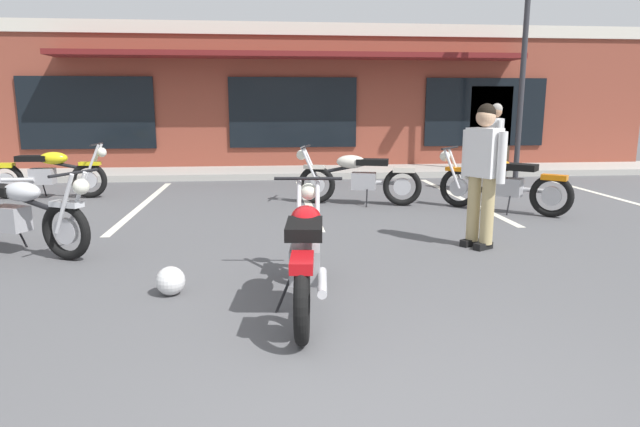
{
  "coord_description": "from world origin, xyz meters",
  "views": [
    {
      "loc": [
        -0.72,
        -2.26,
        1.68
      ],
      "look_at": [
        -0.16,
        3.31,
        0.55
      ],
      "focal_mm": 30.82,
      "sensor_mm": 36.0,
      "label": 1
    }
  ],
  "objects_px": {
    "person_in_black_shirt": "(483,167)",
    "helmet_on_pavement": "(171,281)",
    "motorcycle_foreground_classic": "(306,252)",
    "motorcycle_black_cruiser": "(358,177)",
    "motorcycle_green_cafe_racer": "(48,173)",
    "person_in_shorts_foreground": "(494,142)",
    "motorcycle_red_sportbike": "(16,214)",
    "motorcycle_silver_naked": "(502,182)",
    "parking_lot_lamp_post": "(528,26)"
  },
  "relations": [
    {
      "from": "motorcycle_silver_naked",
      "to": "motorcycle_green_cafe_racer",
      "type": "distance_m",
      "value": 7.78
    },
    {
      "from": "motorcycle_silver_naked",
      "to": "person_in_shorts_foreground",
      "type": "xyz_separation_m",
      "value": [
        0.64,
        1.88,
        0.49
      ]
    },
    {
      "from": "person_in_shorts_foreground",
      "to": "helmet_on_pavement",
      "type": "xyz_separation_m",
      "value": [
        -5.18,
        -5.28,
        -0.82
      ]
    },
    {
      "from": "person_in_black_shirt",
      "to": "parking_lot_lamp_post",
      "type": "height_order",
      "value": "parking_lot_lamp_post"
    },
    {
      "from": "motorcycle_silver_naked",
      "to": "motorcycle_green_cafe_racer",
      "type": "xyz_separation_m",
      "value": [
        -7.53,
        1.99,
        0.0
      ]
    },
    {
      "from": "motorcycle_foreground_classic",
      "to": "motorcycle_red_sportbike",
      "type": "bearing_deg",
      "value": 148.02
    },
    {
      "from": "motorcycle_green_cafe_racer",
      "to": "person_in_black_shirt",
      "type": "bearing_deg",
      "value": -32.6
    },
    {
      "from": "motorcycle_foreground_classic",
      "to": "parking_lot_lamp_post",
      "type": "height_order",
      "value": "parking_lot_lamp_post"
    },
    {
      "from": "motorcycle_foreground_classic",
      "to": "person_in_black_shirt",
      "type": "relative_size",
      "value": 1.26
    },
    {
      "from": "motorcycle_red_sportbike",
      "to": "parking_lot_lamp_post",
      "type": "xyz_separation_m",
      "value": [
        8.47,
        5.49,
        2.85
      ]
    },
    {
      "from": "motorcycle_red_sportbike",
      "to": "helmet_on_pavement",
      "type": "bearing_deg",
      "value": -39.04
    },
    {
      "from": "motorcycle_green_cafe_racer",
      "to": "person_in_black_shirt",
      "type": "height_order",
      "value": "person_in_black_shirt"
    },
    {
      "from": "motorcycle_black_cruiser",
      "to": "motorcycle_green_cafe_racer",
      "type": "bearing_deg",
      "value": 168.0
    },
    {
      "from": "motorcycle_black_cruiser",
      "to": "motorcycle_silver_naked",
      "type": "relative_size",
      "value": 1.19
    },
    {
      "from": "helmet_on_pavement",
      "to": "motorcycle_black_cruiser",
      "type": "bearing_deg",
      "value": 60.53
    },
    {
      "from": "parking_lot_lamp_post",
      "to": "motorcycle_silver_naked",
      "type": "bearing_deg",
      "value": -118.77
    },
    {
      "from": "person_in_shorts_foreground",
      "to": "motorcycle_silver_naked",
      "type": "bearing_deg",
      "value": -108.86
    },
    {
      "from": "motorcycle_foreground_classic",
      "to": "person_in_shorts_foreground",
      "type": "distance_m",
      "value": 6.94
    },
    {
      "from": "motorcycle_red_sportbike",
      "to": "motorcycle_silver_naked",
      "type": "distance_m",
      "value": 6.72
    },
    {
      "from": "person_in_black_shirt",
      "to": "motorcycle_foreground_classic",
      "type": "bearing_deg",
      "value": -142.06
    },
    {
      "from": "motorcycle_green_cafe_racer",
      "to": "person_in_shorts_foreground",
      "type": "xyz_separation_m",
      "value": [
        8.17,
        -0.11,
        0.49
      ]
    },
    {
      "from": "person_in_black_shirt",
      "to": "helmet_on_pavement",
      "type": "xyz_separation_m",
      "value": [
        -3.36,
        -1.33,
        -0.82
      ]
    },
    {
      "from": "motorcycle_silver_naked",
      "to": "parking_lot_lamp_post",
      "type": "relative_size",
      "value": 0.34
    },
    {
      "from": "motorcycle_red_sportbike",
      "to": "motorcycle_black_cruiser",
      "type": "bearing_deg",
      "value": 31.81
    },
    {
      "from": "motorcycle_green_cafe_racer",
      "to": "parking_lot_lamp_post",
      "type": "height_order",
      "value": "parking_lot_lamp_post"
    },
    {
      "from": "motorcycle_red_sportbike",
      "to": "person_in_black_shirt",
      "type": "xyz_separation_m",
      "value": [
        5.29,
        -0.24,
        0.49
      ]
    },
    {
      "from": "motorcycle_red_sportbike",
      "to": "motorcycle_silver_naked",
      "type": "xyz_separation_m",
      "value": [
        6.46,
        1.83,
        0.0
      ]
    },
    {
      "from": "person_in_shorts_foreground",
      "to": "helmet_on_pavement",
      "type": "relative_size",
      "value": 6.44
    },
    {
      "from": "motorcycle_foreground_classic",
      "to": "person_in_shorts_foreground",
      "type": "height_order",
      "value": "person_in_shorts_foreground"
    },
    {
      "from": "motorcycle_black_cruiser",
      "to": "person_in_black_shirt",
      "type": "distance_m",
      "value": 3.11
    },
    {
      "from": "parking_lot_lamp_post",
      "to": "person_in_shorts_foreground",
      "type": "bearing_deg",
      "value": -127.54
    },
    {
      "from": "motorcycle_green_cafe_racer",
      "to": "helmet_on_pavement",
      "type": "height_order",
      "value": "motorcycle_green_cafe_racer"
    },
    {
      "from": "motorcycle_green_cafe_racer",
      "to": "motorcycle_foreground_classic",
      "type": "bearing_deg",
      "value": -54.13
    },
    {
      "from": "person_in_shorts_foreground",
      "to": "helmet_on_pavement",
      "type": "distance_m",
      "value": 7.44
    },
    {
      "from": "person_in_shorts_foreground",
      "to": "motorcycle_black_cruiser",
      "type": "bearing_deg",
      "value": -159.61
    },
    {
      "from": "motorcycle_silver_naked",
      "to": "motorcycle_foreground_classic",
      "type": "bearing_deg",
      "value": -131.69
    },
    {
      "from": "helmet_on_pavement",
      "to": "motorcycle_foreground_classic",
      "type": "bearing_deg",
      "value": -17.7
    },
    {
      "from": "motorcycle_silver_naked",
      "to": "helmet_on_pavement",
      "type": "relative_size",
      "value": 6.66
    },
    {
      "from": "motorcycle_red_sportbike",
      "to": "helmet_on_pavement",
      "type": "relative_size",
      "value": 7.49
    },
    {
      "from": "motorcycle_black_cruiser",
      "to": "motorcycle_silver_naked",
      "type": "xyz_separation_m",
      "value": [
        2.14,
        -0.85,
        0.0
      ]
    },
    {
      "from": "helmet_on_pavement",
      "to": "parking_lot_lamp_post",
      "type": "height_order",
      "value": "parking_lot_lamp_post"
    },
    {
      "from": "motorcycle_black_cruiser",
      "to": "person_in_black_shirt",
      "type": "bearing_deg",
      "value": -71.71
    },
    {
      "from": "person_in_shorts_foreground",
      "to": "parking_lot_lamp_post",
      "type": "xyz_separation_m",
      "value": [
        1.37,
        1.78,
        2.36
      ]
    },
    {
      "from": "helmet_on_pavement",
      "to": "parking_lot_lamp_post",
      "type": "xyz_separation_m",
      "value": [
        6.55,
        7.05,
        3.18
      ]
    },
    {
      "from": "motorcycle_foreground_classic",
      "to": "helmet_on_pavement",
      "type": "bearing_deg",
      "value": 162.3
    },
    {
      "from": "motorcycle_black_cruiser",
      "to": "helmet_on_pavement",
      "type": "xyz_separation_m",
      "value": [
        -2.4,
        -4.24,
        -0.33
      ]
    },
    {
      "from": "person_in_black_shirt",
      "to": "helmet_on_pavement",
      "type": "height_order",
      "value": "person_in_black_shirt"
    },
    {
      "from": "motorcycle_foreground_classic",
      "to": "motorcycle_black_cruiser",
      "type": "relative_size",
      "value": 1.02
    },
    {
      "from": "person_in_black_shirt",
      "to": "person_in_shorts_foreground",
      "type": "bearing_deg",
      "value": 65.28
    },
    {
      "from": "motorcycle_black_cruiser",
      "to": "helmet_on_pavement",
      "type": "height_order",
      "value": "motorcycle_black_cruiser"
    }
  ]
}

